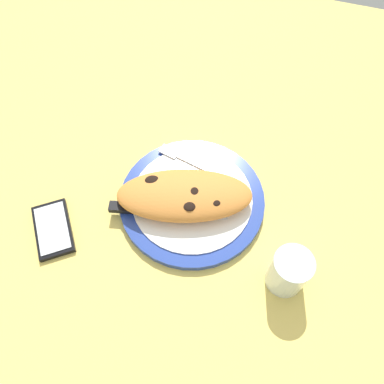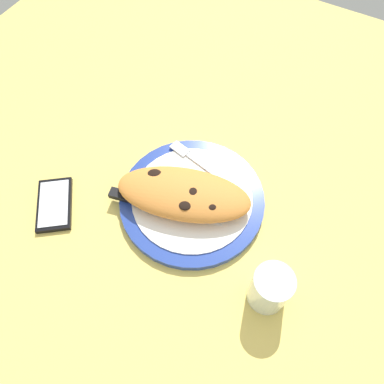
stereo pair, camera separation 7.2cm
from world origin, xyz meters
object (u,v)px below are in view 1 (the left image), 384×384
Objects in this scene: plate at (192,200)px; fork at (187,160)px; knife at (150,209)px; smartphone at (53,229)px; calzone at (184,195)px; water_glass at (288,273)px.

plate is 1.81× the size of fork.
plate is at bearing 114.67° from fork.
smartphone is (16.40, 8.64, -1.77)cm from knife.
plate is 1.02× the size of calzone.
plate is at bearing -142.34° from knife.
fork is at bearing -74.44° from calzone.
plate is at bearing -129.50° from calzone.
water_glass is (-20.24, 10.08, 2.89)cm from plate.
water_glass is at bearing -175.02° from smartphone.
knife is (6.77, 5.22, 1.45)cm from plate.
water_glass is at bearing 153.52° from plate.
plate is 8.76cm from fork.
fork is at bearing -103.49° from knife.
smartphone is 43.69cm from water_glass.
plate is 22.80cm from water_glass.
fork is 0.70× the size of knife.
knife is (5.70, 3.93, -1.87)cm from calzone.
water_glass is at bearing 169.80° from knife.
smartphone is at bearing 29.63° from calzone.
smartphone is at bearing 30.90° from plate.
fork is at bearing -131.94° from smartphone.
water_glass is (-27.01, 4.86, 1.44)cm from knife.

